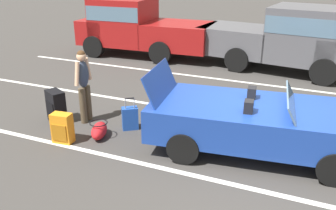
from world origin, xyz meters
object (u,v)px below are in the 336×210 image
Objects in this scene: convertible_car at (270,124)px; traveler_person at (84,82)px; duffel_bag at (99,130)px; parked_pickup_truck_far at (289,38)px; parked_pickup_truck_near at (135,26)px; suitcase_medium_bright at (62,128)px; suitcase_small_carryon at (130,118)px; suitcase_large_black at (56,107)px.

traveler_person is (-4.05, -0.15, 0.34)m from convertible_car.
duffel_bag is 0.43× the size of traveler_person.
convertible_car is at bearing -79.00° from parked_pickup_truck_far.
suitcase_medium_bright is at bearing 103.42° from parked_pickup_truck_near.
traveler_person is at bearing -114.28° from parked_pickup_truck_far.
parked_pickup_truck_near is (-2.98, 5.93, 0.85)m from suitcase_small_carryon.
suitcase_small_carryon is at bearing 175.26° from convertible_car.
suitcase_small_carryon is at bearing 127.63° from suitcase_large_black.
suitcase_small_carryon is 0.45× the size of traveler_person.
traveler_person is at bearing 143.63° from suitcase_large_black.
convertible_car is 0.85× the size of parked_pickup_truck_near.
convertible_car reaches higher than suitcase_small_carryon.
convertible_car is 7.01× the size of suitcase_medium_bright.
traveler_person is 6.24m from parked_pickup_truck_near.
suitcase_large_black is 0.87m from traveler_person.
suitcase_medium_bright is 7.35m from parked_pickup_truck_near.
convertible_car is 4.07m from traveler_person.
suitcase_medium_bright is (0.76, -0.76, -0.06)m from suitcase_large_black.
suitcase_medium_bright is at bearing -139.44° from duffel_bag.
parked_pickup_truck_far is (3.70, 5.96, 0.18)m from traveler_person.
suitcase_large_black is 7.62m from parked_pickup_truck_far.
convertible_car is at bearing 132.79° from parked_pickup_truck_near.
parked_pickup_truck_far is at bearing 177.30° from parked_pickup_truck_near.
suitcase_large_black reaches higher than suitcase_medium_bright.
parked_pickup_truck_near reaches higher than suitcase_large_black.
convertible_car is at bearing 122.38° from suitcase_large_black.
duffel_bag is (0.55, 0.47, -0.15)m from suitcase_medium_bright.
parked_pickup_truck_near is (-2.58, 6.54, 0.95)m from duffel_bag.
convertible_car is 2.63× the size of traveler_person.
convertible_car is 5.84m from parked_pickup_truck_far.
convertible_car is 3.43m from duffel_bag.
suitcase_large_black is 0.15× the size of parked_pickup_truck_near.
parked_pickup_truck_near is at bearing 128.32° from convertible_car.
convertible_car is 2.95m from suitcase_small_carryon.
parked_pickup_truck_near reaches higher than traveler_person.
parked_pickup_truck_near is (-1.86, 5.96, 0.18)m from traveler_person.
parked_pickup_truck_near is at bearing -172.40° from parked_pickup_truck_far.
suitcase_medium_bright reaches higher than duffel_bag.
duffel_bag is 7.25m from parked_pickup_truck_far.
parked_pickup_truck_far is (5.56, 0.00, 0.00)m from parked_pickup_truck_near.
duffel_bag is at bearing -40.17° from traveler_person.
traveler_person is 0.32× the size of parked_pickup_truck_near.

